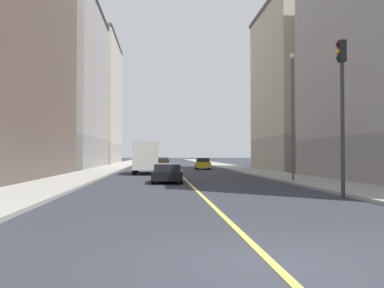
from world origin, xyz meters
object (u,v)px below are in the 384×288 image
(street_lamp_left_near, at_px, (292,104))
(car_black, at_px, (168,173))
(building_right_midblock, at_px, (61,85))
(building_right_distant, at_px, (91,101))
(traffic_light_left_near, at_px, (342,97))
(building_left_mid, at_px, (307,88))
(car_orange, at_px, (162,164))
(box_truck, at_px, (146,157))
(car_yellow, at_px, (203,164))
(car_teal, at_px, (162,162))

(street_lamp_left_near, xyz_separation_m, car_black, (-8.04, 0.77, -4.45))
(building_right_midblock, xyz_separation_m, building_right_distant, (-0.00, 25.15, 1.02))
(traffic_light_left_near, bearing_deg, building_left_mid, 72.85)
(building_right_midblock, xyz_separation_m, car_orange, (13.31, -7.36, -10.33))
(box_truck, bearing_deg, car_black, -81.87)
(car_yellow, height_order, box_truck, box_truck)
(building_left_mid, distance_m, traffic_light_left_near, 31.35)
(building_left_mid, xyz_separation_m, street_lamp_left_near, (-8.10, -19.91, -4.28))
(building_left_mid, relative_size, car_black, 4.08)
(building_right_distant, xyz_separation_m, car_yellow, (18.22, -30.88, -11.31))
(building_right_distant, height_order, street_lamp_left_near, building_right_distant)
(car_teal, bearing_deg, box_truck, -94.16)
(box_truck, bearing_deg, car_yellow, 60.60)
(traffic_light_left_near, xyz_separation_m, car_yellow, (-2.28, 34.02, -3.55))
(car_orange, xyz_separation_m, car_teal, (0.09, 13.01, 0.03))
(street_lamp_left_near, xyz_separation_m, box_truck, (-9.77, 12.89, -3.48))
(building_right_midblock, bearing_deg, traffic_light_left_near, -62.72)
(building_right_distant, height_order, traffic_light_left_near, building_right_distant)
(building_right_midblock, height_order, street_lamp_left_near, building_right_midblock)
(street_lamp_left_near, height_order, box_truck, street_lamp_left_near)
(traffic_light_left_near, bearing_deg, building_right_midblock, 117.28)
(car_yellow, bearing_deg, box_truck, -119.40)
(car_yellow, bearing_deg, traffic_light_left_near, -86.17)
(car_teal, bearing_deg, building_right_distant, 124.50)
(building_right_distant, distance_m, car_orange, 36.92)
(street_lamp_left_near, bearing_deg, building_right_distant, 111.27)
(building_right_midblock, distance_m, car_teal, 17.82)
(traffic_light_left_near, height_order, car_black, traffic_light_left_near)
(building_right_distant, bearing_deg, building_left_mid, -50.04)
(traffic_light_left_near, bearing_deg, street_lamp_left_near, 83.99)
(traffic_light_left_near, relative_size, car_orange, 1.64)
(building_right_distant, relative_size, car_teal, 5.26)
(building_right_distant, relative_size, box_truck, 3.31)
(car_yellow, bearing_deg, car_black, -101.37)
(building_right_distant, relative_size, car_yellow, 5.59)
(car_black, bearing_deg, car_orange, 90.42)
(building_right_midblock, xyz_separation_m, traffic_light_left_near, (20.50, -39.75, -6.74))
(street_lamp_left_near, bearing_deg, car_yellow, 97.69)
(car_yellow, bearing_deg, building_right_distant, 120.55)
(building_right_midblock, xyz_separation_m, car_yellow, (18.22, -5.72, -10.28))
(car_yellow, distance_m, car_teal, 12.35)
(building_right_midblock, xyz_separation_m, car_teal, (13.41, 5.65, -10.30))
(building_left_mid, bearing_deg, box_truck, -158.55)
(building_left_mid, relative_size, street_lamp_left_near, 2.27)
(traffic_light_left_near, relative_size, car_teal, 1.45)
(street_lamp_left_near, distance_m, car_orange, 24.58)
(street_lamp_left_near, distance_m, box_truck, 16.55)
(traffic_light_left_near, bearing_deg, building_right_distant, 107.53)
(building_right_distant, distance_m, car_teal, 26.24)
(street_lamp_left_near, height_order, car_yellow, street_lamp_left_near)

